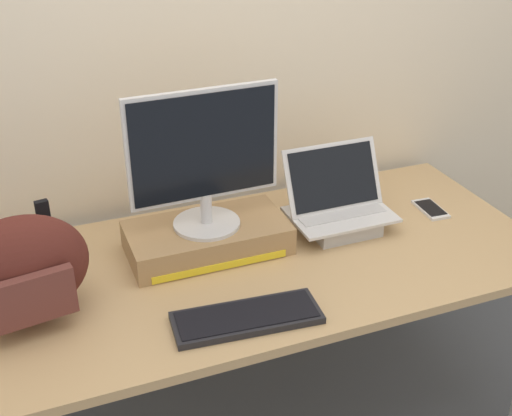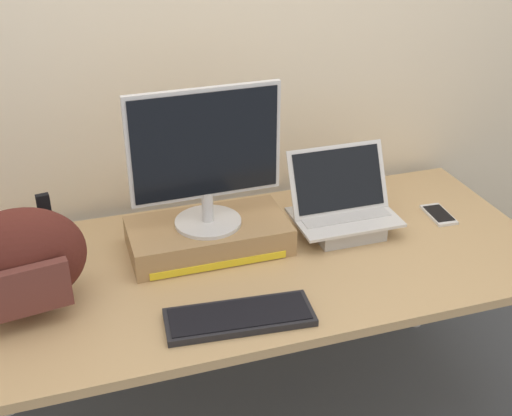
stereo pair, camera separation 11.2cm
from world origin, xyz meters
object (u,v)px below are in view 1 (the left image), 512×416
Objects in this scene: desktop_monitor at (204,158)px; messenger_backpack at (20,270)px; cell_phone at (431,209)px; toner_box_yellow at (207,238)px; plush_toy at (38,249)px; open_laptop at (339,213)px; external_keyboard at (247,317)px.

desktop_monitor is 0.60m from messenger_backpack.
cell_phone is at bearing -4.33° from messenger_backpack.
toner_box_yellow is 0.52m from plush_toy.
desktop_monitor is 0.53m from open_laptop.
toner_box_yellow is at bearing 90.55° from desktop_monitor.
toner_box_yellow is 0.45m from open_laptop.
messenger_backpack is (-0.56, -0.15, 0.11)m from toner_box_yellow.
open_laptop is 0.86× the size of messenger_backpack.
messenger_backpack is at bearing -166.70° from desktop_monitor.
toner_box_yellow is 0.82m from cell_phone.
plush_toy is (-1.32, 0.17, 0.04)m from cell_phone.
toner_box_yellow is 1.28× the size of messenger_backpack.
plush_toy is at bearing 138.88° from external_keyboard.
toner_box_yellow is at bearing 93.11° from external_keyboard.
desktop_monitor reaches higher than external_keyboard.
desktop_monitor reaches higher than cell_phone.
desktop_monitor is 5.17× the size of plush_toy.
external_keyboard reaches higher than cell_phone.
external_keyboard is at bearing -153.64° from cell_phone.
external_keyboard is (-0.01, -0.38, -0.31)m from desktop_monitor.
messenger_backpack is at bearing -100.95° from plush_toy.
plush_toy is at bearing 176.44° from cell_phone.
open_laptop is at bearing -1.94° from messenger_backpack.
messenger_backpack is 2.60× the size of cell_phone.
toner_box_yellow is at bearing 176.88° from open_laptop.
desktop_monitor is at bearing -88.06° from toner_box_yellow.
plush_toy is (-0.51, 0.13, -0.28)m from desktop_monitor.
toner_box_yellow is at bearing 5.85° from messenger_backpack.
cell_phone is at bearing -7.14° from plush_toy.
toner_box_yellow is at bearing -179.01° from cell_phone.
desktop_monitor reaches higher than plush_toy.
messenger_backpack is at bearing -165.21° from toner_box_yellow.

